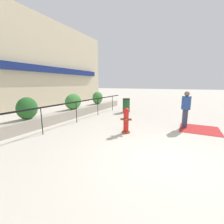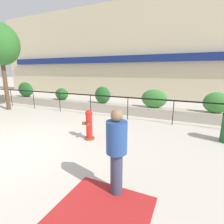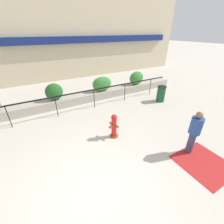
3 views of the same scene
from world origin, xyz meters
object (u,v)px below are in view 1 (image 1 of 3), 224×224
Objects in this scene: fire_hydrant at (126,120)px; hedge_bush_2 at (27,108)px; hedge_bush_4 at (98,98)px; pedestrian at (186,107)px; hedge_bush_3 at (73,102)px; trash_bin at (126,105)px.

hedge_bush_2 is at bearing 111.32° from fire_hydrant.
pedestrian reaches higher than hedge_bush_4.
hedge_bush_3 reaches higher than trash_bin.
hedge_bush_4 is (2.83, 0.00, -0.00)m from hedge_bush_3.
hedge_bush_3 is 1.23× the size of fire_hydrant.
hedge_bush_2 is 0.57× the size of pedestrian.
hedge_bush_3 is 6.32m from pedestrian.
fire_hydrant is at bearing -158.68° from trash_bin.
pedestrian is 1.71× the size of trash_bin.
hedge_bush_4 is 0.66× the size of pedestrian.
hedge_bush_2 is 5.87m from hedge_bush_4.
trash_bin is (3.05, -2.34, -0.47)m from hedge_bush_3.
fire_hydrant is 4.82m from trash_bin.
hedge_bush_2 is 3.04m from hedge_bush_3.
fire_hydrant is at bearing -136.24° from hedge_bush_4.
hedge_bush_4 is 1.06× the size of fire_hydrant.
hedge_bush_3 is 2.83m from hedge_bush_4.
hedge_bush_3 is at bearing 180.00° from hedge_bush_4.
hedge_bush_2 reaches higher than fire_hydrant.
fire_hydrant is 3.01m from pedestrian.
hedge_bush_2 is at bearing 158.99° from trash_bin.
hedge_bush_4 reaches higher than trash_bin.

